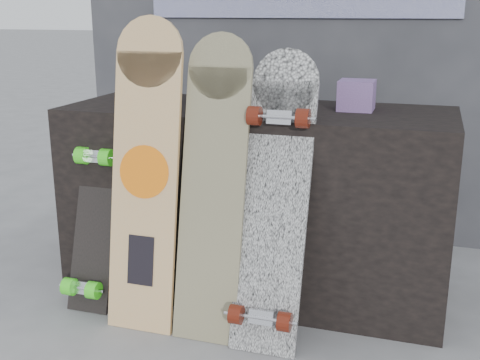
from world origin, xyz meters
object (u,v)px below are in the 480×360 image
(vendor_table, at_px, (256,200))
(longboard_celtic, at_px, (214,179))
(longboard_cascadia, at_px, (275,195))
(skateboard_dark, at_px, (95,210))
(longboard_geisha, at_px, (145,167))

(vendor_table, relative_size, longboard_celtic, 1.43)
(longboard_cascadia, distance_m, skateboard_dark, 0.78)
(longboard_geisha, distance_m, skateboard_dark, 0.35)
(skateboard_dark, bearing_deg, vendor_table, 30.14)
(vendor_table, height_order, longboard_cascadia, longboard_cascadia)
(longboard_geisha, xyz_separation_m, skateboard_dark, (-0.27, 0.06, -0.22))
(vendor_table, distance_m, skateboard_dark, 0.68)
(longboard_celtic, xyz_separation_m, longboard_cascadia, (0.23, 0.02, -0.05))
(longboard_geisha, relative_size, longboard_cascadia, 1.11)
(longboard_cascadia, bearing_deg, skateboard_dark, 177.90)
(vendor_table, bearing_deg, skateboard_dark, -149.86)
(vendor_table, height_order, longboard_geisha, longboard_geisha)
(vendor_table, relative_size, skateboard_dark, 2.02)
(vendor_table, xyz_separation_m, longboard_celtic, (-0.05, -0.38, 0.19))
(longboard_cascadia, xyz_separation_m, skateboard_dark, (-0.76, 0.03, -0.15))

